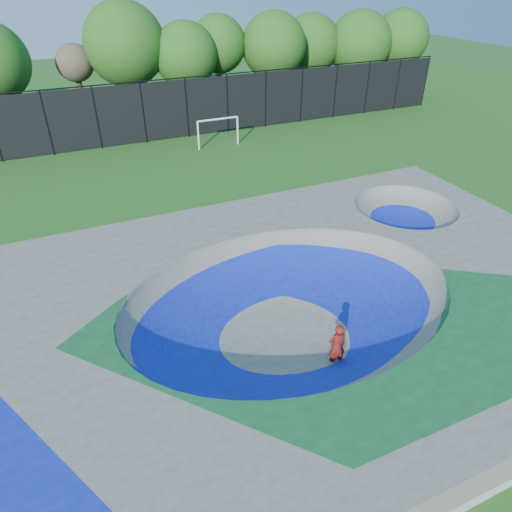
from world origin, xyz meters
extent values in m
plane|color=#1F5216|center=(0.00, 0.00, 0.00)|extent=(120.00, 120.00, 0.00)
cube|color=gray|center=(0.00, 0.00, 0.75)|extent=(22.00, 14.00, 1.50)
imported|color=red|center=(0.49, -2.05, 0.78)|extent=(0.60, 0.42, 1.57)
cube|color=black|center=(0.49, -2.05, 0.03)|extent=(0.79, 0.26, 0.05)
cylinder|color=white|center=(2.82, 18.15, 0.92)|extent=(0.12, 0.12, 1.84)
cylinder|color=white|center=(5.59, 18.15, 0.92)|extent=(0.12, 0.12, 1.84)
cylinder|color=white|center=(4.20, 18.15, 1.84)|extent=(2.76, 0.12, 0.12)
cylinder|color=black|center=(-6.00, 21.00, 2.00)|extent=(0.09, 0.09, 4.00)
cylinder|color=black|center=(-3.00, 21.00, 2.00)|extent=(0.09, 0.09, 4.00)
cylinder|color=black|center=(0.00, 21.00, 2.00)|extent=(0.09, 0.09, 4.00)
cylinder|color=black|center=(3.00, 21.00, 2.00)|extent=(0.09, 0.09, 4.00)
cylinder|color=black|center=(6.00, 21.00, 2.00)|extent=(0.09, 0.09, 4.00)
cylinder|color=black|center=(9.00, 21.00, 2.00)|extent=(0.09, 0.09, 4.00)
cylinder|color=black|center=(12.00, 21.00, 2.00)|extent=(0.09, 0.09, 4.00)
cylinder|color=black|center=(15.00, 21.00, 2.00)|extent=(0.09, 0.09, 4.00)
cylinder|color=black|center=(18.00, 21.00, 2.00)|extent=(0.09, 0.09, 4.00)
cylinder|color=black|center=(21.00, 21.00, 2.00)|extent=(0.09, 0.09, 4.00)
cylinder|color=black|center=(24.00, 21.00, 2.00)|extent=(0.09, 0.09, 4.00)
cube|color=black|center=(0.00, 21.00, 2.00)|extent=(48.00, 0.03, 3.80)
cylinder|color=black|center=(0.00, 21.00, 4.00)|extent=(48.00, 0.08, 0.08)
cylinder|color=#473823|center=(-8.47, 24.84, 1.68)|extent=(0.44, 0.44, 3.35)
cylinder|color=#473823|center=(-3.31, 26.60, 1.70)|extent=(0.44, 0.44, 3.41)
sphere|color=brown|center=(-3.31, 26.60, 4.51)|extent=(2.60, 2.60, 2.60)
cylinder|color=#473823|center=(0.29, 26.28, 1.69)|extent=(0.44, 0.44, 3.38)
sphere|color=#235616|center=(0.29, 26.28, 5.55)|extent=(5.81, 5.81, 5.81)
cylinder|color=#473823|center=(4.37, 25.11, 1.49)|extent=(0.44, 0.44, 2.99)
sphere|color=#235616|center=(4.37, 25.11, 4.75)|extent=(4.70, 4.70, 4.70)
cylinder|color=#473823|center=(7.34, 26.22, 1.78)|extent=(0.44, 0.44, 3.57)
sphere|color=#235616|center=(7.34, 26.22, 5.19)|extent=(4.32, 4.32, 4.32)
cylinder|color=#473823|center=(11.53, 24.95, 1.56)|extent=(0.44, 0.44, 3.13)
sphere|color=#235616|center=(11.53, 24.95, 5.02)|extent=(5.04, 5.04, 5.04)
cylinder|color=#473823|center=(16.01, 26.86, 1.37)|extent=(0.44, 0.44, 2.73)
sphere|color=#235616|center=(16.01, 26.86, 4.60)|extent=(4.98, 4.98, 4.98)
cylinder|color=#473823|center=(19.92, 25.28, 1.33)|extent=(0.44, 0.44, 2.66)
sphere|color=#235616|center=(19.92, 25.28, 4.67)|extent=(5.37, 5.37, 5.37)
cylinder|color=#473823|center=(23.87, 24.86, 1.56)|extent=(0.44, 0.44, 3.12)
sphere|color=#235616|center=(23.87, 24.86, 4.93)|extent=(4.82, 4.82, 4.82)
camera|label=1|loc=(-5.74, -10.11, 10.23)|focal=32.00mm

